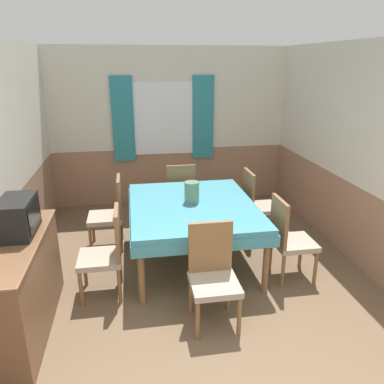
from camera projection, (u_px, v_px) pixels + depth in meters
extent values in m
cube|color=silver|center=(170.00, 99.00, 6.13)|extent=(4.32, 0.05, 1.65)
cube|color=#9E755B|center=(171.00, 175.00, 6.56)|extent=(4.32, 0.05, 0.95)
cube|color=white|center=(164.00, 119.00, 6.18)|extent=(1.11, 0.01, 1.19)
cube|color=teal|center=(123.00, 120.00, 6.06)|extent=(0.35, 0.03, 1.37)
cube|color=teal|center=(203.00, 118.00, 6.27)|extent=(0.35, 0.03, 1.37)
cube|color=#9E755B|center=(15.00, 242.00, 4.11)|extent=(0.05, 4.94, 0.95)
cube|color=silver|center=(363.00, 115.00, 4.30)|extent=(0.05, 4.94, 1.65)
cube|color=#9E755B|center=(348.00, 219.00, 4.73)|extent=(0.05, 4.94, 0.95)
cube|color=teal|center=(193.00, 206.00, 4.46)|extent=(1.47, 1.75, 0.06)
cube|color=teal|center=(193.00, 213.00, 4.49)|extent=(1.50, 1.78, 0.12)
cylinder|color=brown|center=(141.00, 274.00, 3.74)|extent=(0.07, 0.07, 0.70)
cylinder|color=brown|center=(266.00, 263.00, 3.94)|extent=(0.07, 0.07, 0.70)
cylinder|color=brown|center=(137.00, 214.00, 5.22)|extent=(0.07, 0.07, 0.70)
cylinder|color=brown|center=(228.00, 208.00, 5.42)|extent=(0.07, 0.07, 0.70)
cylinder|color=brown|center=(301.00, 251.00, 4.50)|extent=(0.04, 0.04, 0.39)
cylinder|color=brown|center=(315.00, 268.00, 4.14)|extent=(0.04, 0.04, 0.39)
cylinder|color=brown|center=(271.00, 254.00, 4.44)|extent=(0.04, 0.04, 0.39)
cylinder|color=brown|center=(283.00, 271.00, 4.08)|extent=(0.04, 0.04, 0.39)
cube|color=tan|center=(294.00, 243.00, 4.22)|extent=(0.44, 0.44, 0.06)
cube|color=brown|center=(279.00, 221.00, 4.09)|extent=(0.04, 0.42, 0.51)
cylinder|color=brown|center=(166.00, 206.00, 5.91)|extent=(0.04, 0.04, 0.39)
cylinder|color=brown|center=(190.00, 205.00, 5.97)|extent=(0.04, 0.04, 0.39)
cylinder|color=brown|center=(169.00, 215.00, 5.55)|extent=(0.04, 0.04, 0.39)
cylinder|color=brown|center=(194.00, 214.00, 5.61)|extent=(0.04, 0.04, 0.39)
cube|color=tan|center=(179.00, 196.00, 5.69)|extent=(0.44, 0.44, 0.06)
cube|color=brown|center=(181.00, 182.00, 5.41)|extent=(0.42, 0.04, 0.51)
cylinder|color=brown|center=(81.00, 289.00, 3.75)|extent=(0.04, 0.04, 0.39)
cylinder|color=brown|center=(85.00, 270.00, 4.11)|extent=(0.04, 0.04, 0.39)
cylinder|color=brown|center=(120.00, 286.00, 3.81)|extent=(0.04, 0.04, 0.39)
cylinder|color=brown|center=(120.00, 267.00, 4.16)|extent=(0.04, 0.04, 0.39)
cube|color=tan|center=(100.00, 258.00, 3.88)|extent=(0.44, 0.44, 0.06)
cube|color=brown|center=(118.00, 232.00, 3.82)|extent=(0.04, 0.42, 0.51)
cylinder|color=brown|center=(239.00, 316.00, 3.36)|extent=(0.04, 0.04, 0.39)
cylinder|color=brown|center=(198.00, 321.00, 3.30)|extent=(0.04, 0.04, 0.39)
cylinder|color=brown|center=(228.00, 292.00, 3.71)|extent=(0.04, 0.04, 0.39)
cylinder|color=brown|center=(191.00, 296.00, 3.65)|extent=(0.04, 0.04, 0.39)
cube|color=tan|center=(214.00, 285.00, 3.43)|extent=(0.44, 0.44, 0.06)
cube|color=brown|center=(210.00, 247.00, 3.52)|extent=(0.42, 0.04, 0.51)
cylinder|color=brown|center=(91.00, 241.00, 4.77)|extent=(0.04, 0.04, 0.39)
cylinder|color=brown|center=(93.00, 228.00, 5.12)|extent=(0.04, 0.04, 0.39)
cylinder|color=brown|center=(121.00, 238.00, 4.83)|extent=(0.04, 0.04, 0.39)
cylinder|color=brown|center=(121.00, 226.00, 5.18)|extent=(0.04, 0.04, 0.39)
cube|color=tan|center=(105.00, 218.00, 4.90)|extent=(0.44, 0.44, 0.06)
cube|color=brown|center=(119.00, 196.00, 4.84)|extent=(0.04, 0.42, 0.51)
cylinder|color=brown|center=(268.00, 216.00, 5.51)|extent=(0.04, 0.04, 0.39)
cylinder|color=brown|center=(278.00, 227.00, 5.16)|extent=(0.04, 0.04, 0.39)
cylinder|color=brown|center=(244.00, 218.00, 5.45)|extent=(0.04, 0.04, 0.39)
cylinder|color=brown|center=(252.00, 229.00, 5.10)|extent=(0.04, 0.04, 0.39)
cube|color=tan|center=(261.00, 208.00, 5.23)|extent=(0.44, 0.44, 0.06)
cube|color=brown|center=(249.00, 189.00, 5.11)|extent=(0.04, 0.42, 0.51)
cube|color=brown|center=(20.00, 288.00, 3.34)|extent=(0.44, 1.45, 0.90)
cube|color=#8C5F3F|center=(12.00, 243.00, 3.19)|extent=(0.46, 1.47, 0.02)
cube|color=black|center=(17.00, 217.00, 3.31)|extent=(0.28, 0.49, 0.33)
cube|color=black|center=(34.00, 215.00, 3.33)|extent=(0.01, 0.40, 0.25)
cylinder|color=slate|center=(192.00, 192.00, 4.47)|extent=(0.18, 0.18, 0.25)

